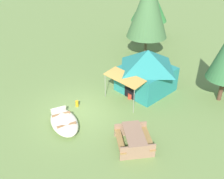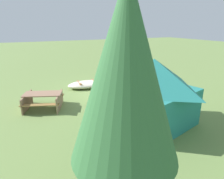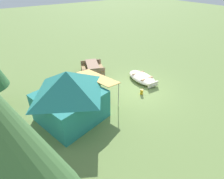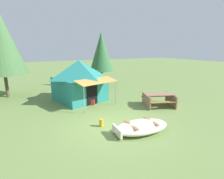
% 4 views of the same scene
% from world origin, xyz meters
% --- Properties ---
extents(ground_plane, '(80.00, 80.00, 0.00)m').
position_xyz_m(ground_plane, '(0.00, 0.00, 0.00)').
color(ground_plane, olive).
extents(beached_rowboat, '(2.45, 1.41, 0.42)m').
position_xyz_m(beached_rowboat, '(0.67, -1.18, 0.22)').
color(beached_rowboat, beige).
rests_on(beached_rowboat, ground_plane).
extents(canvas_cabin_tent, '(3.49, 4.35, 2.58)m').
position_xyz_m(canvas_cabin_tent, '(-0.18, 4.29, 1.34)').
color(canvas_cabin_tent, teal).
rests_on(canvas_cabin_tent, ground_plane).
extents(picnic_table, '(2.13, 2.01, 0.75)m').
position_xyz_m(picnic_table, '(3.56, 1.00, 0.46)').
color(picnic_table, '#936E54').
rests_on(picnic_table, ground_plane).
extents(cooler_box, '(0.61, 0.66, 0.32)m').
position_xyz_m(cooler_box, '(0.20, 3.14, 0.16)').
color(cooler_box, '#BB3522').
rests_on(cooler_box, ground_plane).
extents(fuel_can, '(0.24, 0.24, 0.34)m').
position_xyz_m(fuel_can, '(-0.57, 0.01, 0.17)').
color(fuel_can, gold).
rests_on(fuel_can, ground_plane).
extents(pine_tree_back_left, '(2.02, 2.02, 4.61)m').
position_xyz_m(pine_tree_back_left, '(2.75, 7.34, 2.99)').
color(pine_tree_back_left, '#523525').
rests_on(pine_tree_back_left, ground_plane).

